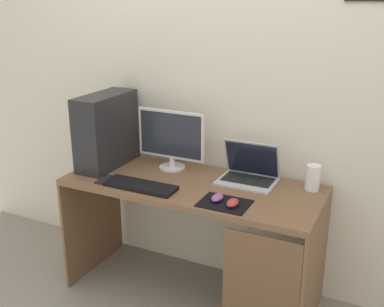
{
  "coord_description": "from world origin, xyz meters",
  "views": [
    {
      "loc": [
        1.08,
        -2.23,
        1.77
      ],
      "look_at": [
        0.0,
        0.0,
        0.92
      ],
      "focal_mm": 43.43,
      "sensor_mm": 36.0,
      "label": 1
    }
  ],
  "objects_px": {
    "pc_tower": "(107,130)",
    "cell_phone": "(106,180)",
    "mouse_left": "(217,198)",
    "mouse_right": "(233,203)",
    "monitor": "(171,139)",
    "speaker": "(313,178)",
    "keyboard": "(140,186)",
    "laptop": "(249,173)"
  },
  "relations": [
    {
      "from": "monitor",
      "to": "mouse_left",
      "type": "relative_size",
      "value": 4.6
    },
    {
      "from": "pc_tower",
      "to": "laptop",
      "type": "height_order",
      "value": "pc_tower"
    },
    {
      "from": "pc_tower",
      "to": "monitor",
      "type": "relative_size",
      "value": 1.03
    },
    {
      "from": "pc_tower",
      "to": "monitor",
      "type": "xyz_separation_m",
      "value": [
        0.4,
        0.11,
        -0.03
      ]
    },
    {
      "from": "monitor",
      "to": "keyboard",
      "type": "distance_m",
      "value": 0.39
    },
    {
      "from": "monitor",
      "to": "mouse_right",
      "type": "relative_size",
      "value": 4.6
    },
    {
      "from": "laptop",
      "to": "cell_phone",
      "type": "xyz_separation_m",
      "value": [
        -0.75,
        -0.36,
        -0.04
      ]
    },
    {
      "from": "speaker",
      "to": "cell_phone",
      "type": "bearing_deg",
      "value": -160.62
    },
    {
      "from": "pc_tower",
      "to": "cell_phone",
      "type": "distance_m",
      "value": 0.35
    },
    {
      "from": "speaker",
      "to": "mouse_left",
      "type": "bearing_deg",
      "value": -137.91
    },
    {
      "from": "keyboard",
      "to": "mouse_right",
      "type": "bearing_deg",
      "value": -0.52
    },
    {
      "from": "speaker",
      "to": "cell_phone",
      "type": "xyz_separation_m",
      "value": [
        -1.11,
        -0.39,
        -0.07
      ]
    },
    {
      "from": "pc_tower",
      "to": "mouse_right",
      "type": "relative_size",
      "value": 4.76
    },
    {
      "from": "laptop",
      "to": "cell_phone",
      "type": "distance_m",
      "value": 0.84
    },
    {
      "from": "laptop",
      "to": "mouse_left",
      "type": "relative_size",
      "value": 3.43
    },
    {
      "from": "mouse_right",
      "to": "cell_phone",
      "type": "xyz_separation_m",
      "value": [
        -0.8,
        0.01,
        -0.02
      ]
    },
    {
      "from": "monitor",
      "to": "cell_phone",
      "type": "distance_m",
      "value": 0.47
    },
    {
      "from": "pc_tower",
      "to": "mouse_right",
      "type": "bearing_deg",
      "value": -14.15
    },
    {
      "from": "mouse_left",
      "to": "mouse_right",
      "type": "distance_m",
      "value": 0.1
    },
    {
      "from": "mouse_left",
      "to": "speaker",
      "type": "bearing_deg",
      "value": 42.09
    },
    {
      "from": "speaker",
      "to": "mouse_right",
      "type": "xyz_separation_m",
      "value": [
        -0.32,
        -0.4,
        -0.05
      ]
    },
    {
      "from": "keyboard",
      "to": "pc_tower",
      "type": "bearing_deg",
      "value": 148.83
    },
    {
      "from": "laptop",
      "to": "mouse_left",
      "type": "height_order",
      "value": "laptop"
    },
    {
      "from": "pc_tower",
      "to": "cell_phone",
      "type": "height_order",
      "value": "pc_tower"
    },
    {
      "from": "speaker",
      "to": "mouse_left",
      "type": "xyz_separation_m",
      "value": [
        -0.41,
        -0.37,
        -0.05
      ]
    },
    {
      "from": "pc_tower",
      "to": "mouse_left",
      "type": "relative_size",
      "value": 4.76
    },
    {
      "from": "monitor",
      "to": "mouse_right",
      "type": "bearing_deg",
      "value": -32.81
    },
    {
      "from": "mouse_left",
      "to": "pc_tower",
      "type": "bearing_deg",
      "value": 165.92
    },
    {
      "from": "laptop",
      "to": "monitor",
      "type": "bearing_deg",
      "value": -178.03
    },
    {
      "from": "pc_tower",
      "to": "keyboard",
      "type": "height_order",
      "value": "pc_tower"
    },
    {
      "from": "monitor",
      "to": "laptop",
      "type": "relative_size",
      "value": 1.34
    },
    {
      "from": "keyboard",
      "to": "mouse_left",
      "type": "bearing_deg",
      "value": 2.48
    },
    {
      "from": "laptop",
      "to": "speaker",
      "type": "distance_m",
      "value": 0.36
    },
    {
      "from": "monitor",
      "to": "laptop",
      "type": "height_order",
      "value": "monitor"
    },
    {
      "from": "mouse_right",
      "to": "monitor",
      "type": "bearing_deg",
      "value": 147.19
    },
    {
      "from": "mouse_left",
      "to": "mouse_right",
      "type": "relative_size",
      "value": 1.0
    },
    {
      "from": "speaker",
      "to": "keyboard",
      "type": "height_order",
      "value": "speaker"
    },
    {
      "from": "speaker",
      "to": "laptop",
      "type": "bearing_deg",
      "value": -175.04
    },
    {
      "from": "keyboard",
      "to": "speaker",
      "type": "bearing_deg",
      "value": 24.22
    },
    {
      "from": "cell_phone",
      "to": "monitor",
      "type": "bearing_deg",
      "value": 53.59
    },
    {
      "from": "pc_tower",
      "to": "laptop",
      "type": "bearing_deg",
      "value": 8.27
    },
    {
      "from": "pc_tower",
      "to": "keyboard",
      "type": "xyz_separation_m",
      "value": [
        0.38,
        -0.23,
        -0.22
      ]
    }
  ]
}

